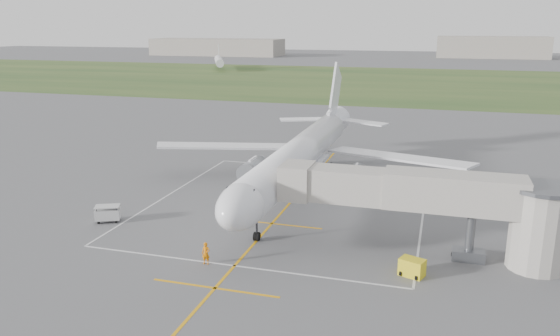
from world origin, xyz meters
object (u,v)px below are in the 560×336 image
(jet_bridge, at_px, (443,203))
(ramp_worker_wing, at_px, (252,180))
(ramp_worker_nose, at_px, (206,253))
(baggage_cart, at_px, (108,214))
(gpu_unit, at_px, (412,267))
(airliner, at_px, (300,155))

(jet_bridge, relative_size, ramp_worker_wing, 13.23)
(ramp_worker_nose, bearing_deg, ramp_worker_wing, 96.81)
(jet_bridge, xyz_separation_m, ramp_worker_wing, (-21.64, 14.52, -3.86))
(ramp_worker_wing, bearing_deg, baggage_cart, 72.83)
(baggage_cart, bearing_deg, gpu_unit, -31.21)
(airliner, relative_size, gpu_unit, 21.82)
(gpu_unit, height_order, ramp_worker_wing, ramp_worker_wing)
(airliner, bearing_deg, baggage_cart, -136.44)
(jet_bridge, height_order, baggage_cart, jet_bridge)
(ramp_worker_nose, relative_size, ramp_worker_wing, 1.04)
(airliner, distance_m, gpu_unit, 23.33)
(airliner, height_order, ramp_worker_wing, airliner)
(baggage_cart, distance_m, ramp_worker_wing, 17.91)
(airliner, relative_size, baggage_cart, 17.33)
(airliner, distance_m, ramp_worker_nose, 21.48)
(ramp_worker_nose, bearing_deg, baggage_cart, 151.95)
(airliner, xyz_separation_m, ramp_worker_wing, (-5.92, 0.27, -3.51))
(gpu_unit, bearing_deg, ramp_worker_nose, -150.02)
(airliner, height_order, gpu_unit, airliner)
(airliner, xyz_separation_m, baggage_cart, (-15.57, -14.81, -3.56))
(baggage_cart, bearing_deg, jet_bridge, -23.01)
(gpu_unit, bearing_deg, baggage_cart, -166.31)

